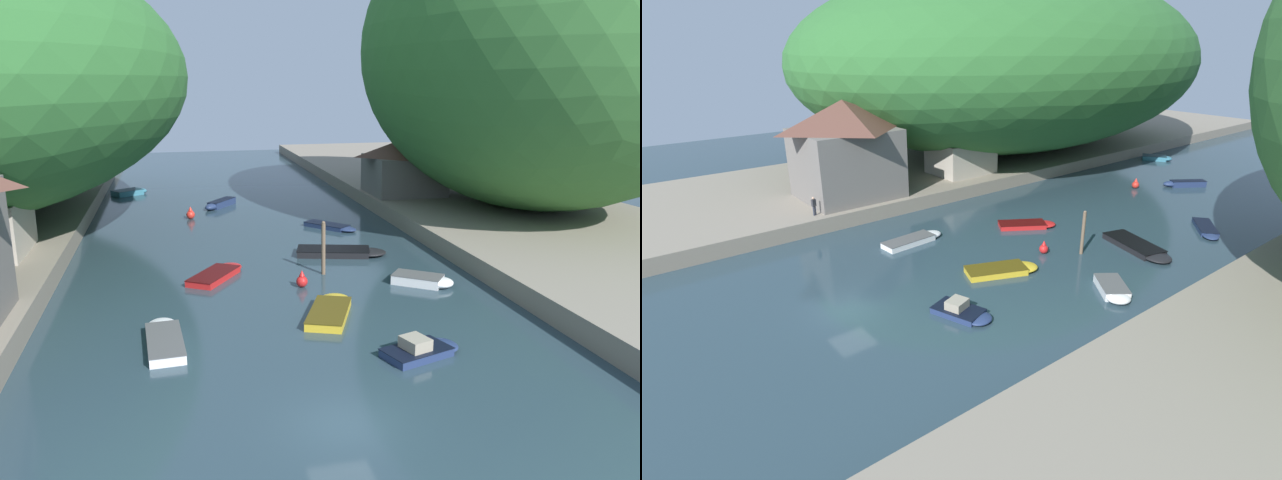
% 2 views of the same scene
% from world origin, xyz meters
% --- Properties ---
extents(water_surface, '(130.00, 130.00, 0.00)m').
position_xyz_m(water_surface, '(0.00, 30.00, 0.00)').
color(water_surface, '#283D47').
rests_on(water_surface, ground).
extents(left_bank, '(22.00, 120.00, 1.37)m').
position_xyz_m(left_bank, '(-24.12, 30.00, 0.68)').
color(left_bank, gray).
rests_on(left_bank, ground).
extents(hillside_left, '(42.70, 59.78, 22.80)m').
position_xyz_m(hillside_left, '(-25.22, 37.52, 12.77)').
color(hillside_left, '#2D662D').
rests_on(hillside_left, left_bank).
extents(waterfront_building, '(8.44, 9.51, 9.22)m').
position_xyz_m(waterfront_building, '(-17.80, 9.18, 6.13)').
color(waterfront_building, slate).
rests_on(waterfront_building, left_bank).
extents(boathouse_shed, '(5.89, 6.94, 5.04)m').
position_xyz_m(boathouse_shed, '(-18.02, 23.37, 3.97)').
color(boathouse_shed, '#B2A899').
rests_on(boathouse_shed, left_bank).
extents(boat_far_right_bank, '(3.85, 5.75, 0.49)m').
position_xyz_m(boat_far_right_bank, '(2.33, 11.24, 0.24)').
color(boat_far_right_bank, gold).
rests_on(boat_far_right_bank, water_surface).
extents(boat_navy_launch, '(4.01, 3.62, 0.61)m').
position_xyz_m(boat_navy_launch, '(9.32, 14.68, 0.30)').
color(boat_navy_launch, white).
rests_on(boat_navy_launch, water_surface).
extents(boat_near_quay, '(4.21, 2.88, 0.96)m').
position_xyz_m(boat_near_quay, '(5.18, 5.08, 0.29)').
color(boat_near_quay, navy).
rests_on(boat_near_quay, water_surface).
extents(boat_red_skiff, '(4.29, 4.83, 0.40)m').
position_xyz_m(boat_red_skiff, '(7.52, 30.79, 0.19)').
color(boat_red_skiff, navy).
rests_on(boat_red_skiff, water_surface).
extents(boat_small_dinghy, '(3.67, 4.62, 0.68)m').
position_xyz_m(boat_small_dinghy, '(-1.29, 42.58, 0.34)').
color(boat_small_dinghy, navy).
rests_on(boat_small_dinghy, water_surface).
extents(boat_cabin_cruiser, '(4.24, 3.70, 0.62)m').
position_xyz_m(boat_cabin_cruiser, '(-10.29, 52.20, 0.30)').
color(boat_cabin_cruiser, teal).
rests_on(boat_cabin_cruiser, water_surface).
extents(boat_far_upstream, '(6.86, 3.86, 0.49)m').
position_xyz_m(boat_far_upstream, '(6.24, 22.50, 0.24)').
color(boat_far_upstream, black).
rests_on(boat_far_upstream, water_surface).
extents(boat_moored_right, '(1.98, 5.67, 0.50)m').
position_xyz_m(boat_moored_right, '(-6.57, 9.36, 0.25)').
color(boat_moored_right, white).
rests_on(boat_moored_right, water_surface).
extents(boat_open_rowboat, '(4.27, 5.30, 0.44)m').
position_xyz_m(boat_open_rowboat, '(-3.16, 19.41, 0.22)').
color(boat_open_rowboat, red).
rests_on(boat_open_rowboat, water_surface).
extents(mooring_post_middle, '(0.27, 0.27, 3.60)m').
position_xyz_m(mooring_post_middle, '(3.66, 18.34, 1.81)').
color(mooring_post_middle, brown).
rests_on(mooring_post_middle, water_surface).
extents(channel_buoy_near, '(0.72, 0.72, 1.08)m').
position_xyz_m(channel_buoy_near, '(1.73, 16.07, 0.42)').
color(channel_buoy_near, red).
rests_on(channel_buoy_near, water_surface).
extents(channel_buoy_far, '(0.79, 0.79, 1.18)m').
position_xyz_m(channel_buoy_far, '(-4.26, 37.71, 0.46)').
color(channel_buoy_far, red).
rests_on(channel_buoy_far, water_surface).
extents(person_on_quay, '(0.32, 0.43, 1.69)m').
position_xyz_m(person_on_quay, '(-14.45, 4.09, 2.35)').
color(person_on_quay, '#282D3D').
rests_on(person_on_quay, left_bank).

